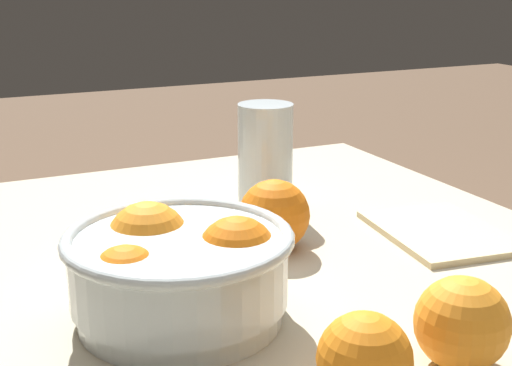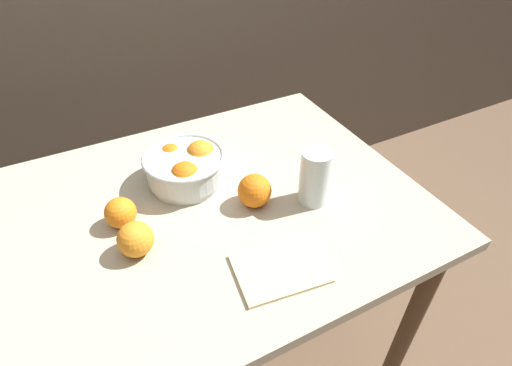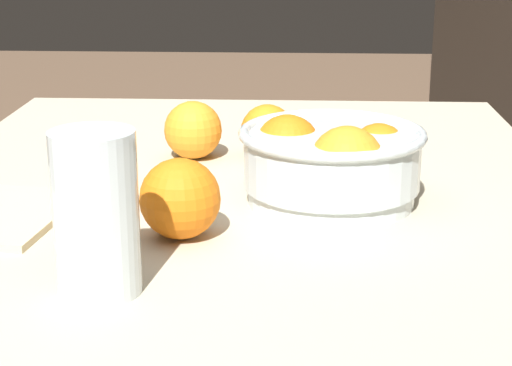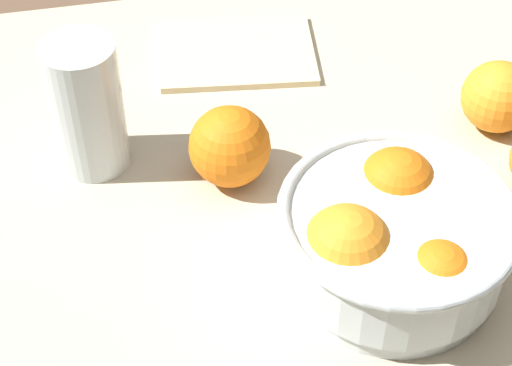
# 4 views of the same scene
# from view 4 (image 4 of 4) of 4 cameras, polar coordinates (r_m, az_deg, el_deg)

# --- Properties ---
(dining_table) EXTENTS (1.10, 0.81, 0.77)m
(dining_table) POSITION_cam_4_polar(r_m,az_deg,el_deg) (0.95, 6.68, -4.71)
(dining_table) COLOR #B7AD93
(dining_table) RESTS_ON ground_plane
(fruit_bowl) EXTENTS (0.21, 0.21, 0.10)m
(fruit_bowl) POSITION_cam_4_polar(r_m,az_deg,el_deg) (0.77, 9.06, -3.65)
(fruit_bowl) COLOR silver
(fruit_bowl) RESTS_ON dining_table
(juice_glass) EXTENTS (0.07, 0.07, 0.15)m
(juice_glass) POSITION_cam_4_polar(r_m,az_deg,el_deg) (0.88, -11.17, 4.71)
(juice_glass) COLOR #F4A314
(juice_glass) RESTS_ON dining_table
(orange_loose_front) EXTENTS (0.08, 0.08, 0.08)m
(orange_loose_front) POSITION_cam_4_polar(r_m,az_deg,el_deg) (0.86, -1.77, 2.45)
(orange_loose_front) COLOR orange
(orange_loose_front) RESTS_ON dining_table
(orange_loose_aside) EXTENTS (0.08, 0.08, 0.08)m
(orange_loose_aside) POSITION_cam_4_polar(r_m,az_deg,el_deg) (0.96, 15.81, 5.56)
(orange_loose_aside) COLOR orange
(orange_loose_aside) RESTS_ON dining_table
(napkin) EXTENTS (0.20, 0.16, 0.01)m
(napkin) POSITION_cam_4_polar(r_m,az_deg,el_deg) (1.05, -1.27, 8.72)
(napkin) COLOR beige
(napkin) RESTS_ON dining_table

